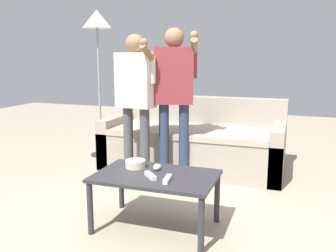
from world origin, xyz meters
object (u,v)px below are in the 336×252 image
(couch, at_px, (194,143))
(game_remote_wand_near, at_px, (150,176))
(coffee_table, at_px, (156,181))
(player_left, at_px, (136,91))
(floor_lamp, at_px, (97,29))
(player_center, at_px, (174,87))
(game_remote_wand_far, at_px, (167,179))
(game_remote_nunchuk, at_px, (157,167))
(snack_bowl, at_px, (135,164))

(couch, distance_m, game_remote_wand_near, 1.71)
(coffee_table, height_order, player_left, player_left)
(floor_lamp, bearing_deg, player_center, -27.86)
(couch, height_order, game_remote_wand_far, couch)
(game_remote_nunchuk, height_order, game_remote_wand_near, game_remote_nunchuk)
(game_remote_nunchuk, xyz_separation_m, game_remote_wand_near, (0.02, -0.19, -0.01))
(floor_lamp, relative_size, player_center, 1.18)
(coffee_table, relative_size, floor_lamp, 0.48)
(couch, distance_m, snack_bowl, 1.51)
(player_left, height_order, game_remote_wand_far, player_left)
(player_left, bearing_deg, snack_bowl, -66.46)
(snack_bowl, bearing_deg, coffee_table, -27.17)
(player_left, relative_size, game_remote_wand_far, 9.58)
(floor_lamp, xyz_separation_m, player_left, (0.88, -0.81, -0.68))
(couch, height_order, player_left, player_left)
(floor_lamp, height_order, game_remote_wand_near, floor_lamp)
(coffee_table, height_order, game_remote_wand_near, game_remote_wand_near)
(couch, relative_size, player_left, 1.36)
(snack_bowl, distance_m, game_remote_nunchuk, 0.19)
(floor_lamp, bearing_deg, snack_bowl, -52.68)
(snack_bowl, xyz_separation_m, player_left, (-0.35, 0.79, 0.49))
(player_center, xyz_separation_m, game_remote_wand_near, (0.20, -1.15, -0.55))
(couch, relative_size, coffee_table, 2.27)
(snack_bowl, relative_size, player_center, 0.10)
(player_center, bearing_deg, player_left, -155.44)
(coffee_table, xyz_separation_m, snack_bowl, (-0.22, 0.11, 0.08))
(coffee_table, distance_m, player_left, 1.21)
(snack_bowl, relative_size, game_remote_wand_near, 1.16)
(coffee_table, xyz_separation_m, player_left, (-0.56, 0.90, 0.58))
(game_remote_nunchuk, relative_size, game_remote_wand_near, 0.64)
(game_remote_nunchuk, height_order, floor_lamp, floor_lamp)
(couch, xyz_separation_m, game_remote_wand_near, (0.13, -1.69, 0.15))
(game_remote_nunchuk, relative_size, floor_lamp, 0.05)
(snack_bowl, bearing_deg, game_remote_wand_far, -32.67)
(snack_bowl, bearing_deg, game_remote_wand_near, -43.08)
(floor_lamp, height_order, player_center, floor_lamp)
(coffee_table, height_order, game_remote_wand_far, game_remote_wand_far)
(coffee_table, distance_m, player_center, 1.25)
(game_remote_nunchuk, bearing_deg, game_remote_wand_near, -84.57)
(player_center, distance_m, game_remote_wand_near, 1.29)
(game_remote_nunchuk, distance_m, game_remote_wand_far, 0.27)
(coffee_table, height_order, game_remote_nunchuk, game_remote_nunchuk)
(game_remote_nunchuk, bearing_deg, floor_lamp, 131.21)
(player_left, bearing_deg, couch, 59.63)
(snack_bowl, bearing_deg, couch, 87.33)
(couch, relative_size, game_remote_nunchuk, 23.27)
(snack_bowl, height_order, player_left, player_left)
(game_remote_nunchuk, distance_m, player_left, 1.08)
(couch, bearing_deg, game_remote_nunchuk, -85.55)
(coffee_table, relative_size, game_remote_nunchuk, 10.24)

